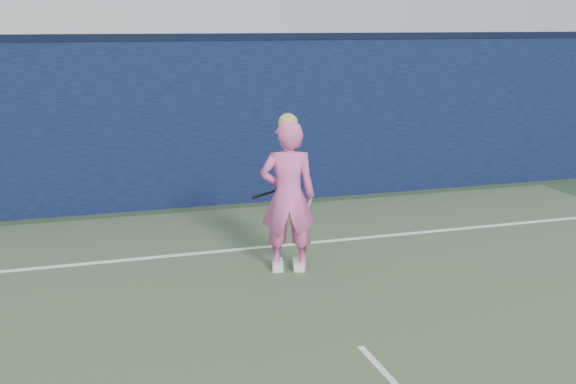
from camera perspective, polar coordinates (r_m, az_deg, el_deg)
name	(u,v)px	position (r m, az deg, el deg)	size (l,w,h in m)	color
backstop_wall	(223,123)	(11.21, -5.12, 5.46)	(24.00, 0.40, 2.50)	#0C0C35
wall_cap	(222,37)	(11.11, -5.26, 12.11)	(24.00, 0.42, 0.10)	black
player	(288,196)	(8.09, 0.00, -0.32)	(0.71, 0.55, 1.80)	pink
racket	(287,188)	(8.52, -0.11, 0.29)	(0.59, 0.18, 0.33)	black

